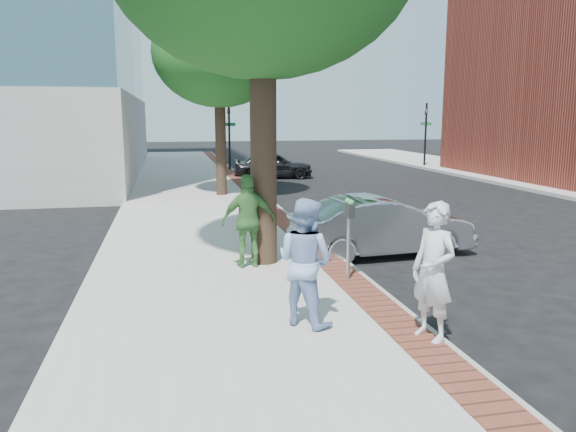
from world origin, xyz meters
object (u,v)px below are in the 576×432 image
object	(u,v)px
person_green	(249,221)
bg_car	(273,165)
person_gray	(434,271)
sedan_silver	(382,226)
person_officer	(305,262)
parking_meter	(349,222)

from	to	relation	value
person_green	bg_car	xyz separation A→B (m)	(3.61, 16.77, -0.40)
person_gray	sedan_silver	bearing A→B (deg)	144.73
person_green	bg_car	size ratio (longest dim) A/B	0.47
bg_car	person_green	bearing A→B (deg)	173.30
person_gray	sedan_silver	distance (m)	5.12
person_officer	bg_car	world-z (taller)	person_officer
parking_meter	bg_car	xyz separation A→B (m)	(1.99, 18.04, -0.54)
parking_meter	person_green	distance (m)	2.06
parking_meter	person_green	size ratio (longest dim) A/B	0.81
parking_meter	person_gray	world-z (taller)	person_gray
bg_car	person_gray	bearing A→B (deg)	-179.38
person_officer	person_gray	bearing A→B (deg)	-162.53
person_officer	bg_car	bearing A→B (deg)	-51.06
parking_meter	person_gray	size ratio (longest dim) A/B	0.80
person_officer	sedan_silver	distance (m)	4.92
person_gray	bg_car	world-z (taller)	person_gray
person_officer	sedan_silver	xyz separation A→B (m)	(2.75, 4.06, -0.39)
person_officer	person_green	bearing A→B (deg)	-35.70
person_gray	sedan_silver	world-z (taller)	person_gray
person_officer	person_green	world-z (taller)	person_green
parking_meter	person_gray	distance (m)	2.85
person_gray	bg_car	xyz separation A→B (m)	(1.76, 20.88, -0.41)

